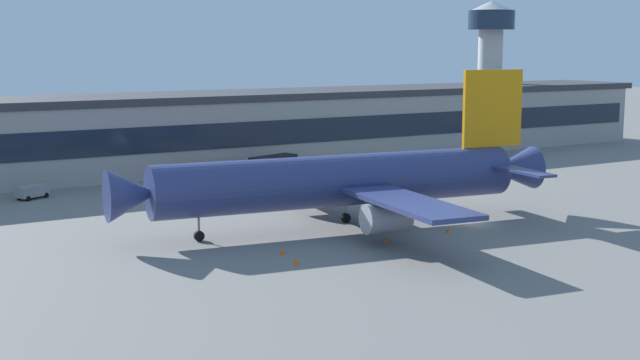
# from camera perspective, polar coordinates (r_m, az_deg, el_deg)

# --- Properties ---
(ground_plane) EXTENTS (600.00, 600.00, 0.00)m
(ground_plane) POSITION_cam_1_polar(r_m,az_deg,el_deg) (101.33, 10.22, -2.85)
(ground_plane) COLOR slate
(terminal_building) EXTENTS (178.84, 19.61, 12.58)m
(terminal_building) POSITION_cam_1_polar(r_m,az_deg,el_deg) (150.03, -5.13, 3.46)
(terminal_building) COLOR #9E9993
(terminal_building) RESTS_ON ground_plane
(airliner) EXTENTS (52.49, 44.62, 17.63)m
(airliner) POSITION_cam_1_polar(r_m,az_deg,el_deg) (96.46, 1.72, -0.02)
(airliner) COLOR navy
(airliner) RESTS_ON ground_plane
(control_tower) EXTENTS (9.80, 9.80, 29.89)m
(control_tower) POSITION_cam_1_polar(r_m,az_deg,el_deg) (187.26, 11.27, 8.21)
(control_tower) COLOR #B7B7B2
(control_tower) RESTS_ON ground_plane
(fuel_truck) EXTENTS (8.85, 5.26, 3.35)m
(fuel_truck) POSITION_cam_1_polar(r_m,az_deg,el_deg) (135.25, -3.08, 1.01)
(fuel_truck) COLOR black
(fuel_truck) RESTS_ON ground_plane
(baggage_tug) EXTENTS (4.09, 3.21, 1.85)m
(baggage_tug) POSITION_cam_1_polar(r_m,az_deg,el_deg) (165.72, 13.87, 1.93)
(baggage_tug) COLOR gray
(baggage_tug) RESTS_ON ground_plane
(crew_van) EXTENTS (5.50, 3.06, 2.55)m
(crew_van) POSITION_cam_1_polar(r_m,az_deg,el_deg) (130.50, -7.75, 0.47)
(crew_van) COLOR red
(crew_van) RESTS_ON ground_plane
(follow_me_car) EXTENTS (4.78, 3.71, 1.85)m
(follow_me_car) POSITION_cam_1_polar(r_m,az_deg,el_deg) (121.80, -18.62, -0.70)
(follow_me_car) COLOR gray
(follow_me_car) RESTS_ON ground_plane
(traffic_cone_0) EXTENTS (0.54, 0.54, 0.68)m
(traffic_cone_0) POSITION_cam_1_polar(r_m,az_deg,el_deg) (85.07, -2.52, -4.74)
(traffic_cone_0) COLOR #F2590C
(traffic_cone_0) RESTS_ON ground_plane
(traffic_cone_1) EXTENTS (0.47, 0.47, 0.59)m
(traffic_cone_1) POSITION_cam_1_polar(r_m,az_deg,el_deg) (90.62, 4.43, -3.94)
(traffic_cone_1) COLOR #F2590C
(traffic_cone_1) RESTS_ON ground_plane
(traffic_cone_2) EXTENTS (0.56, 0.56, 0.70)m
(traffic_cone_2) POSITION_cam_1_polar(r_m,az_deg,el_deg) (95.98, 8.56, -3.25)
(traffic_cone_2) COLOR #F2590C
(traffic_cone_2) RESTS_ON ground_plane
(traffic_cone_3) EXTENTS (0.60, 0.60, 0.75)m
(traffic_cone_3) POSITION_cam_1_polar(r_m,az_deg,el_deg) (81.06, -1.58, -5.39)
(traffic_cone_3) COLOR #F2590C
(traffic_cone_3) RESTS_ON ground_plane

